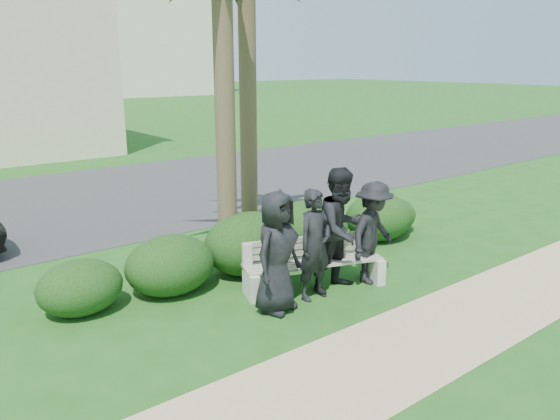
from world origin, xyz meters
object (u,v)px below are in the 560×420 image
(man_a, at_px, (277,252))
(park_bench, at_px, (313,267))
(man_b, at_px, (315,245))
(man_d, at_px, (373,233))
(man_c, at_px, (341,229))

(man_a, bearing_deg, park_bench, -1.47)
(park_bench, relative_size, man_a, 1.36)
(man_b, bearing_deg, man_a, 176.86)
(man_b, xyz_separation_m, man_d, (1.12, -0.10, -0.01))
(man_a, bearing_deg, man_c, -17.22)
(man_a, relative_size, man_b, 1.04)
(park_bench, height_order, man_a, man_a)
(park_bench, distance_m, man_a, 1.09)
(man_a, height_order, man_c, man_c)
(park_bench, bearing_deg, man_d, -2.99)
(man_c, bearing_deg, man_b, 177.92)
(man_a, bearing_deg, man_d, -21.07)
(man_a, height_order, man_d, man_a)
(man_b, bearing_deg, man_d, -7.42)
(man_b, distance_m, man_d, 1.12)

